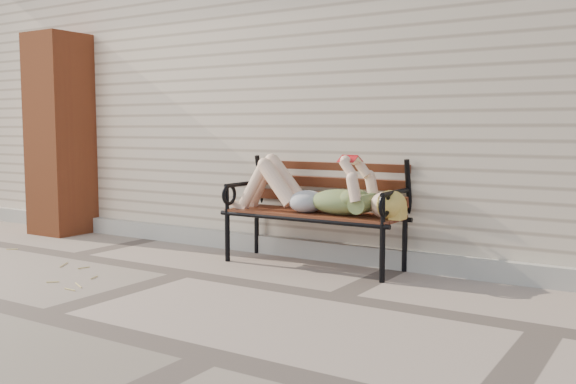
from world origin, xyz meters
The scene contains 6 objects.
ground centered at (0.00, 0.00, 0.00)m, with size 80.00×80.00×0.00m, color gray.
house_wall centered at (0.00, 3.00, 1.50)m, with size 8.00×4.00×3.00m, color beige.
foundation_strip centered at (0.00, 0.97, 0.07)m, with size 8.00×0.10×0.15m, color #A29D92.
brick_pillar centered at (-2.30, 0.75, 1.00)m, with size 0.50×0.50×2.00m, color brown.
garden_bench centered at (0.66, 0.81, 0.55)m, with size 1.52×0.61×0.99m.
reading_woman centered at (0.67, 0.69, 0.59)m, with size 1.44×0.33×0.45m.
Camera 1 is at (3.10, -3.51, 1.06)m, focal length 40.00 mm.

